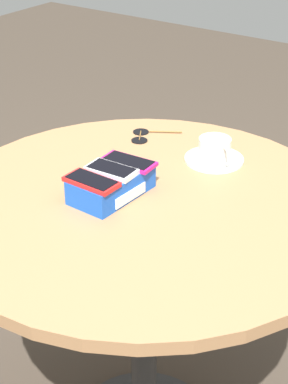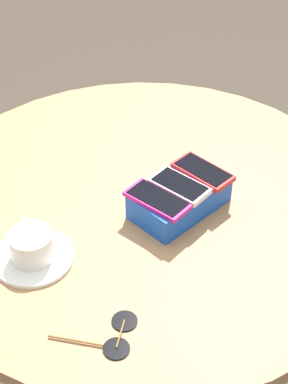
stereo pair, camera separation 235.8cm
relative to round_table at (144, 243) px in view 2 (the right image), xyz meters
name	(u,v)px [view 2 (the right image)]	position (x,y,z in m)	size (l,w,h in m)	color
round_table	(144,243)	(0.00, 0.00, 0.00)	(0.99, 0.99, 0.79)	#2D2D2D
phone_box	(180,198)	(-0.03, 0.08, 0.16)	(0.20, 0.12, 0.06)	blue
phone_red	(203,171)	(-0.09, 0.08, 0.19)	(0.06, 0.13, 0.01)	red
phone_white	(180,186)	(-0.02, 0.08, 0.20)	(0.07, 0.12, 0.01)	silver
phone_magenta	(157,199)	(0.04, 0.07, 0.19)	(0.07, 0.14, 0.01)	#D11975
saucer	(33,258)	(0.28, -0.03, 0.13)	(0.16, 0.16, 0.01)	white
coffee_cup	(31,244)	(0.27, -0.04, 0.17)	(0.08, 0.11, 0.06)	white
sunglasses	(116,335)	(0.30, 0.21, 0.13)	(0.14, 0.13, 0.01)	black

